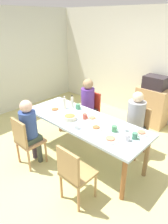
% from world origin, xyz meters
% --- Properties ---
extents(ground_plane, '(6.84, 6.84, 0.00)m').
position_xyz_m(ground_plane, '(0.00, 0.00, 0.00)').
color(ground_plane, '#C7C17E').
extents(wall_back, '(5.94, 0.12, 2.60)m').
position_xyz_m(wall_back, '(0.00, 2.33, 1.30)').
color(wall_back, silver).
rests_on(wall_back, ground_plane).
extents(dining_table, '(2.28, 0.85, 0.78)m').
position_xyz_m(dining_table, '(0.00, 0.00, 0.69)').
color(dining_table, silver).
rests_on(dining_table, ground_plane).
extents(chair_0, '(0.40, 0.40, 0.90)m').
position_xyz_m(chair_0, '(0.57, -0.80, 0.51)').
color(chair_0, '#A6864E').
rests_on(chair_0, ground_plane).
extents(chair_1, '(0.40, 0.40, 0.90)m').
position_xyz_m(chair_1, '(-0.57, 0.80, 0.51)').
color(chair_1, red).
rests_on(chair_1, ground_plane).
extents(person_1, '(0.30, 0.30, 1.23)m').
position_xyz_m(person_1, '(-0.57, 0.71, 0.73)').
color(person_1, '#384144').
rests_on(person_1, ground_plane).
extents(chair_2, '(0.40, 0.40, 0.90)m').
position_xyz_m(chair_2, '(0.57, 0.80, 0.51)').
color(chair_2, '#AE7D59').
rests_on(chair_2, ground_plane).
extents(person_2, '(0.31, 0.31, 1.23)m').
position_xyz_m(person_2, '(0.57, 0.71, 0.73)').
color(person_2, '#49393D').
rests_on(person_2, ground_plane).
extents(chair_3, '(0.40, 0.40, 0.90)m').
position_xyz_m(chair_3, '(-0.57, -0.80, 0.51)').
color(chair_3, tan).
rests_on(chair_3, ground_plane).
extents(person_3, '(0.30, 0.30, 1.19)m').
position_xyz_m(person_3, '(-0.57, -0.71, 0.71)').
color(person_3, '#413647').
rests_on(person_3, ground_plane).
extents(plate_0, '(0.22, 0.22, 0.04)m').
position_xyz_m(plate_0, '(0.93, 0.27, 0.79)').
color(plate_0, white).
rests_on(plate_0, dining_table).
extents(plate_1, '(0.24, 0.24, 0.04)m').
position_xyz_m(plate_1, '(-0.66, -0.08, 0.79)').
color(plate_1, white).
rests_on(plate_1, dining_table).
extents(plate_2, '(0.22, 0.22, 0.04)m').
position_xyz_m(plate_2, '(0.33, -0.08, 0.79)').
color(plate_2, silver).
rests_on(plate_2, dining_table).
extents(plate_3, '(0.21, 0.21, 0.04)m').
position_xyz_m(plate_3, '(0.08, 0.12, 0.79)').
color(plate_3, white).
rests_on(plate_3, dining_table).
extents(plate_4, '(0.25, 0.25, 0.04)m').
position_xyz_m(plate_4, '(0.69, -0.19, 0.79)').
color(plate_4, silver).
rests_on(plate_4, dining_table).
extents(bowl_0, '(0.22, 0.22, 0.09)m').
position_xyz_m(bowl_0, '(-0.19, -0.15, 0.82)').
color(bowl_0, beige).
rests_on(bowl_0, dining_table).
extents(cup_0, '(0.11, 0.08, 0.09)m').
position_xyz_m(cup_0, '(-0.02, 0.04, 0.82)').
color(cup_0, '#C95644').
rests_on(cup_0, dining_table).
extents(cup_1, '(0.12, 0.09, 0.10)m').
position_xyz_m(cup_1, '(-0.39, 0.25, 0.82)').
color(cup_1, '#499265').
rests_on(cup_1, dining_table).
extents(cup_2, '(0.12, 0.09, 0.10)m').
position_xyz_m(cup_2, '(0.87, -0.04, 0.82)').
color(cup_2, white).
rests_on(cup_2, dining_table).
extents(cup_3, '(0.11, 0.08, 0.10)m').
position_xyz_m(cup_3, '(0.93, 0.07, 0.82)').
color(cup_3, '#468565').
rests_on(cup_3, dining_table).
extents(cup_4, '(0.12, 0.08, 0.09)m').
position_xyz_m(cup_4, '(0.76, 0.10, 0.82)').
color(cup_4, white).
rests_on(cup_4, dining_table).
extents(cup_5, '(0.12, 0.08, 0.09)m').
position_xyz_m(cup_5, '(0.59, 0.04, 0.82)').
color(cup_5, '#4B935D').
rests_on(cup_5, dining_table).
extents(cup_6, '(0.12, 0.09, 0.07)m').
position_xyz_m(cup_6, '(0.11, -0.29, 0.81)').
color(cup_6, white).
rests_on(cup_6, dining_table).
extents(bottle_0, '(0.05, 0.05, 0.24)m').
position_xyz_m(bottle_0, '(-0.54, 0.24, 0.89)').
color(bottle_0, beige).
rests_on(bottle_0, dining_table).
extents(bottle_1, '(0.06, 0.06, 0.25)m').
position_xyz_m(bottle_1, '(-0.60, 0.10, 0.89)').
color(bottle_1, '#ECE4C5').
rests_on(bottle_1, dining_table).
extents(side_cabinet, '(0.70, 0.44, 0.90)m').
position_xyz_m(side_cabinet, '(0.27, 2.03, 0.45)').
color(side_cabinet, tan).
rests_on(side_cabinet, ground_plane).
extents(microwave, '(0.48, 0.36, 0.28)m').
position_xyz_m(microwave, '(0.27, 2.03, 1.04)').
color(microwave, '#2D252B').
rests_on(microwave, side_cabinet).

